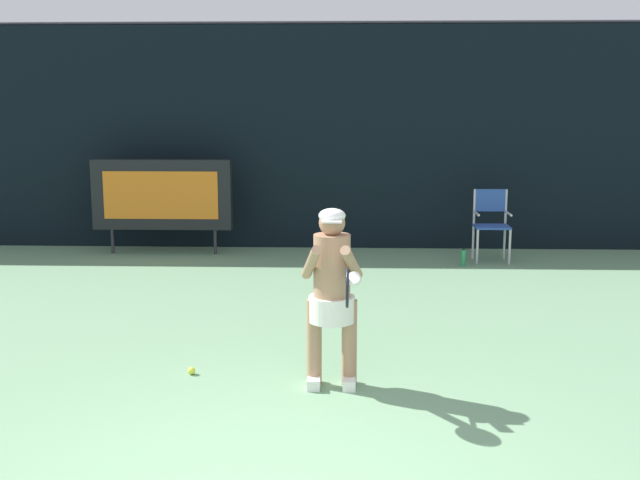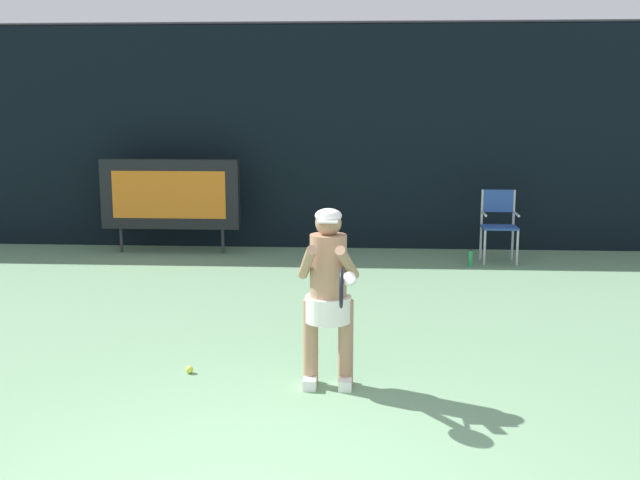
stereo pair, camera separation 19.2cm
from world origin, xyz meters
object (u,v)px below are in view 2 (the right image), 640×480
at_px(umpire_chair, 499,221).
at_px(water_bottle, 470,258).
at_px(scoreboard, 170,194).
at_px(tennis_racket, 341,287).
at_px(tennis_ball_loose, 189,370).
at_px(tennis_player, 328,289).

xyz_separation_m(umpire_chair, water_bottle, (-0.46, -0.40, -0.50)).
height_order(scoreboard, umpire_chair, scoreboard).
distance_m(scoreboard, tennis_racket, 6.91).
xyz_separation_m(umpire_chair, tennis_racket, (-2.17, -5.91, 0.38)).
relative_size(tennis_racket, tennis_ball_loose, 8.85).
distance_m(scoreboard, umpire_chair, 5.13).
relative_size(scoreboard, tennis_player, 1.44).
bearing_deg(scoreboard, tennis_player, -63.91).
height_order(scoreboard, water_bottle, scoreboard).
relative_size(scoreboard, water_bottle, 8.30).
height_order(umpire_chair, tennis_ball_loose, umpire_chair).
xyz_separation_m(scoreboard, umpire_chair, (5.10, -0.35, -0.33)).
relative_size(scoreboard, umpire_chair, 2.04).
height_order(water_bottle, tennis_racket, tennis_racket).
bearing_deg(umpire_chair, tennis_ball_loose, -124.61).
xyz_separation_m(scoreboard, tennis_player, (2.80, -5.73, -0.10)).
distance_m(umpire_chair, tennis_racket, 6.31).
height_order(tennis_racket, tennis_ball_loose, tennis_racket).
bearing_deg(umpire_chair, water_bottle, -139.09).
height_order(umpire_chair, water_bottle, umpire_chair).
bearing_deg(tennis_player, scoreboard, 116.09).
bearing_deg(tennis_ball_loose, water_bottle, 56.94).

